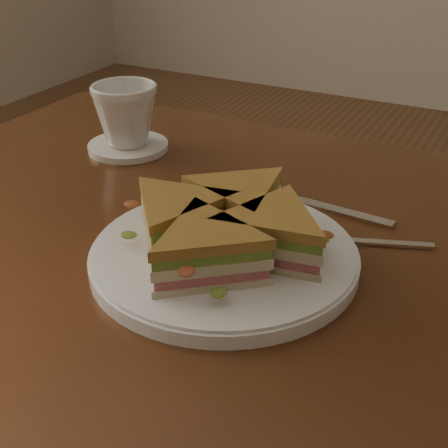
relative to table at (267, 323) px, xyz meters
name	(u,v)px	position (x,y,z in m)	size (l,w,h in m)	color
table	(267,323)	(0.00, 0.00, 0.00)	(1.20, 0.80, 0.75)	#32180B
plate	(224,257)	(-0.04, -0.04, 0.11)	(0.30, 0.30, 0.02)	white
sandwich_wedges	(224,228)	(-0.04, -0.04, 0.14)	(0.27, 0.27, 0.06)	beige
crisps_mound	(224,231)	(-0.04, -0.04, 0.14)	(0.09, 0.09, 0.05)	#C47119
spoon	(316,238)	(0.04, 0.05, 0.10)	(0.18, 0.08, 0.01)	silver
knife	(309,204)	(-0.01, 0.14, 0.10)	(0.22, 0.03, 0.00)	silver
saucer	(128,146)	(-0.33, 0.19, 0.10)	(0.13, 0.13, 0.01)	white
coffee_cup	(126,115)	(-0.33, 0.19, 0.16)	(0.10, 0.10, 0.10)	white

